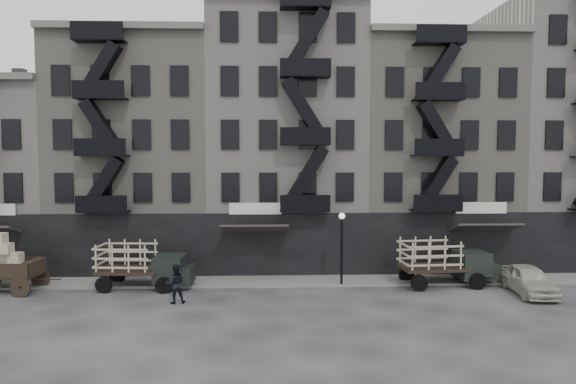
{
  "coord_description": "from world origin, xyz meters",
  "views": [
    {
      "loc": [
        -1.11,
        -26.32,
        7.55
      ],
      "look_at": [
        -0.03,
        4.0,
        5.38
      ],
      "focal_mm": 32.0,
      "sensor_mm": 36.0,
      "label": 1
    }
  ],
  "objects_px": {
    "stake_truck_west": "(142,262)",
    "car_east": "(529,280)",
    "stake_truck_east": "(445,259)",
    "wagon": "(3,258)",
    "pedestrian_mid": "(175,284)"
  },
  "relations": [
    {
      "from": "stake_truck_west",
      "to": "car_east",
      "type": "bearing_deg",
      "value": -1.26
    },
    {
      "from": "stake_truck_east",
      "to": "stake_truck_west",
      "type": "bearing_deg",
      "value": 175.45
    },
    {
      "from": "stake_truck_east",
      "to": "car_east",
      "type": "xyz_separation_m",
      "value": [
        3.99,
        -1.88,
        -0.79
      ]
    },
    {
      "from": "wagon",
      "to": "stake_truck_east",
      "type": "bearing_deg",
      "value": 6.04
    },
    {
      "from": "stake_truck_west",
      "to": "car_east",
      "type": "relative_size",
      "value": 1.18
    },
    {
      "from": "stake_truck_west",
      "to": "stake_truck_east",
      "type": "xyz_separation_m",
      "value": [
        17.33,
        0.02,
        0.05
      ]
    },
    {
      "from": "wagon",
      "to": "car_east",
      "type": "relative_size",
      "value": 0.89
    },
    {
      "from": "wagon",
      "to": "stake_truck_west",
      "type": "relative_size",
      "value": 0.75
    },
    {
      "from": "car_east",
      "to": "stake_truck_east",
      "type": "bearing_deg",
      "value": 159.08
    },
    {
      "from": "stake_truck_west",
      "to": "car_east",
      "type": "xyz_separation_m",
      "value": [
        21.32,
        -1.86,
        -0.74
      ]
    },
    {
      "from": "stake_truck_west",
      "to": "pedestrian_mid",
      "type": "bearing_deg",
      "value": -47.57
    },
    {
      "from": "stake_truck_east",
      "to": "pedestrian_mid",
      "type": "xyz_separation_m",
      "value": [
        -14.95,
        -3.0,
        -0.56
      ]
    },
    {
      "from": "stake_truck_west",
      "to": "pedestrian_mid",
      "type": "height_order",
      "value": "stake_truck_west"
    },
    {
      "from": "stake_truck_west",
      "to": "wagon",
      "type": "bearing_deg",
      "value": -172.35
    },
    {
      "from": "pedestrian_mid",
      "to": "wagon",
      "type": "bearing_deg",
      "value": -27.78
    }
  ]
}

